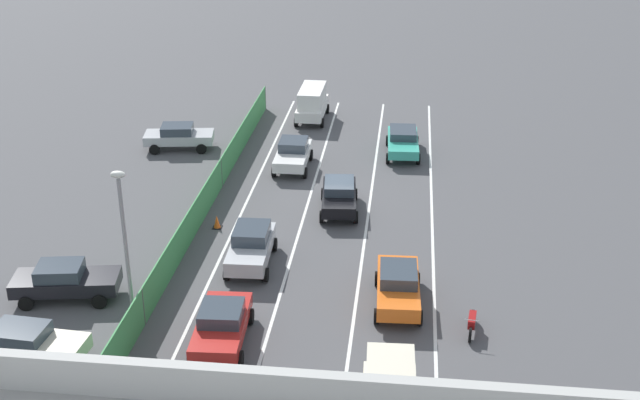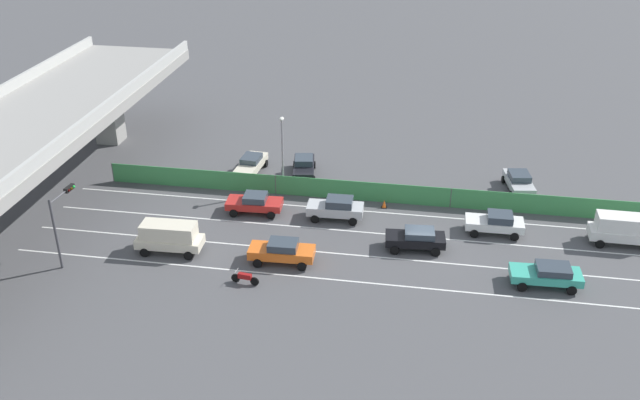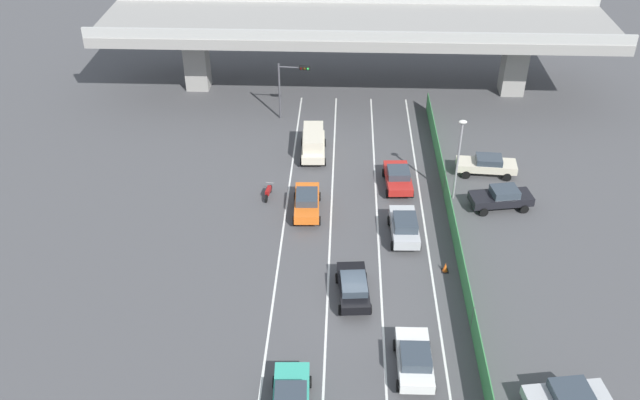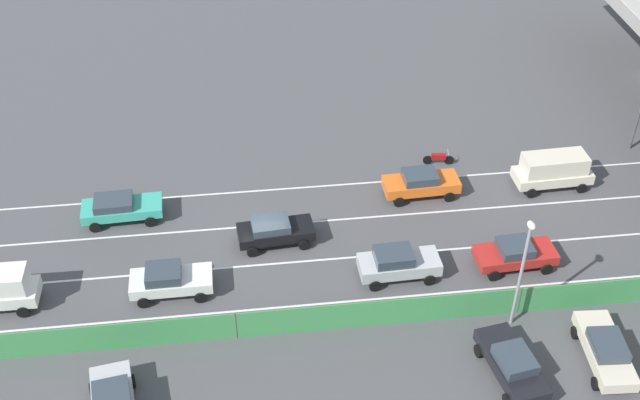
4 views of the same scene
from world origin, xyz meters
The scene contains 18 objects.
ground_plane centered at (0.00, 0.00, 0.00)m, with size 300.00×300.00×0.00m, color #4C4C4F.
lane_line_left_edge centered at (-4.97, 5.29, 0.00)m, with size 0.14×46.57×0.01m, color silver.
lane_line_mid_left centered at (-1.66, 5.29, 0.00)m, with size 0.14×46.57×0.01m, color silver.
lane_line_mid_right centered at (1.66, 5.29, 0.00)m, with size 0.14×46.57×0.01m, color silver.
lane_line_right_edge centered at (4.97, 5.29, 0.00)m, with size 0.14×46.57×0.01m, color silver.
green_fence centered at (6.76, 5.29, 0.84)m, with size 0.10×42.67×1.68m.
car_sedan_red centered at (3.33, 13.27, 0.86)m, with size 2.25×4.41×1.56m.
car_sedan_silver centered at (3.40, 6.85, 0.95)m, with size 2.09×4.34×1.75m.
car_taxi_teal centered at (-3.25, -8.08, 0.86)m, with size 2.20×4.64×1.50m.
car_sedan_white centered at (3.18, -5.10, 0.90)m, with size 2.06×4.25×1.64m.
car_van_cream centered at (-3.33, 17.73, 1.25)m, with size 2.19×4.72×2.21m.
car_taxi_orange centered at (-3.41, 9.60, 0.91)m, with size 2.11×4.58×1.64m.
car_sedan_black centered at (-0.09, 0.59, 0.88)m, with size 2.24×4.35×1.56m.
motorcycle centered at (-6.40, 11.45, 0.46)m, with size 0.60×1.95×0.93m.
parked_sedan_dark centered at (10.69, 10.76, 0.89)m, with size 4.68×2.54×1.63m.
parked_sedan_cream centered at (10.38, 15.40, 0.87)m, with size 4.72×2.18×1.55m.
street_lamp centered at (7.40, 11.88, 4.00)m, with size 0.60×0.36×6.51m.
traffic_cone centered at (5.84, 3.36, 0.31)m, with size 0.47×0.47×0.67m.
Camera 4 is at (33.83, -0.98, 29.72)m, focal length 45.02 mm.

